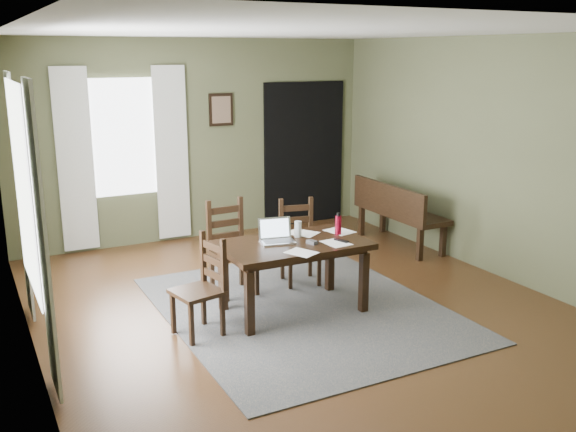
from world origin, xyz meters
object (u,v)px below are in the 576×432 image
chair_back_left (231,249)px  dining_table (293,251)px  bench (396,209)px  laptop (276,236)px  chair_end (202,288)px  water_bottle (338,225)px  chair_back_right (299,243)px

chair_back_left → dining_table: bearing=-69.5°
bench → laptop: 2.69m
chair_end → chair_back_left: 1.07m
chair_end → laptop: laptop is taller
chair_end → bench: chair_end is taller
laptop → water_bottle: size_ratio=1.64×
chair_end → water_bottle: (1.52, 0.13, 0.37)m
chair_back_left → bench: 2.65m
chair_back_left → water_bottle: chair_back_left is taller
dining_table → chair_end: 1.01m
dining_table → bench: (2.25, 1.34, -0.12)m
chair_back_left → bench: chair_back_left is taller
bench → chair_back_left: bearing=102.7°
laptop → chair_back_left: bearing=119.2°
chair_back_right → laptop: bearing=-121.9°
chair_back_left → laptop: bearing=-76.0°
chair_end → dining_table: bearing=83.8°
dining_table → chair_end: chair_end is taller
dining_table → chair_back_left: size_ratio=1.43×
chair_back_left → chair_back_right: 0.80m
chair_end → bench: (3.23, 1.44, 0.06)m
water_bottle → bench: bearing=37.4°
laptop → chair_end: bearing=-155.2°
chair_back_left → chair_back_right: size_ratio=1.07×
chair_back_right → bench: (1.79, 0.62, 0.05)m
laptop → chair_back_right: bearing=58.0°
dining_table → water_bottle: water_bottle is taller
chair_back_left → water_bottle: size_ratio=4.43×
dining_table → laptop: bearing=142.5°
chair_back_right → laptop: size_ratio=2.51×
dining_table → chair_end: size_ratio=1.56×
chair_back_left → bench: (2.59, 0.58, 0.02)m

